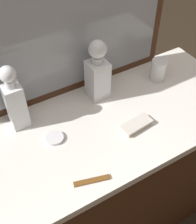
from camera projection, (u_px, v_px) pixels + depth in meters
The scene contains 9 objects.
ground_plane at pixel (98, 219), 1.79m from camera, with size 6.00×6.00×0.00m, color #2D2319.
dresser at pixel (98, 182), 1.49m from camera, with size 1.39×0.57×0.86m.
dresser_mirror at pixel (62, 15), 1.09m from camera, with size 0.99×0.03×0.74m.
crystal_decanter_center at pixel (98, 75), 1.24m from camera, with size 0.09×0.09×0.28m.
crystal_decanter_right at pixel (15, 103), 1.11m from camera, with size 0.07×0.07×0.29m.
crystal_tumbler_left at pixel (158, 71), 1.38m from camera, with size 0.07×0.07×0.11m.
silver_brush_right at pixel (136, 125), 1.17m from camera, with size 0.14×0.07×0.02m.
porcelain_dish at pixel (55, 138), 1.13m from camera, with size 0.07×0.07×0.01m.
tortoiseshell_comb at pixel (92, 181), 1.00m from camera, with size 0.13×0.06×0.01m.
Camera 1 is at (-0.41, -0.69, 1.74)m, focal length 46.23 mm.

